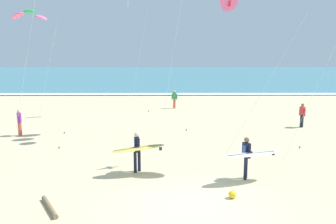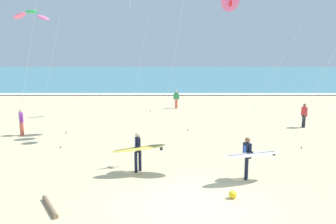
{
  "view_description": "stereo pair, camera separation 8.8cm",
  "coord_description": "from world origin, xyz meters",
  "px_view_note": "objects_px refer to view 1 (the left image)",
  "views": [
    {
      "loc": [
        -0.89,
        -11.24,
        5.12
      ],
      "look_at": [
        -0.74,
        5.96,
        2.07
      ],
      "focal_mm": 38.36,
      "sensor_mm": 36.0,
      "label": 1
    },
    {
      "loc": [
        -0.8,
        -11.24,
        5.12
      ],
      "look_at": [
        -0.74,
        5.96,
        2.07
      ],
      "focal_mm": 38.36,
      "sensor_mm": 36.0,
      "label": 2
    }
  ],
  "objects_px": {
    "surfer_lead": "(249,155)",
    "driftwood_log": "(50,207)",
    "bystander_green_top": "(174,99)",
    "kite_delta_rose_distant": "(229,2)",
    "surfer_trailing": "(138,149)",
    "beach_ball": "(232,194)",
    "kite_arc_emerald_low": "(30,15)",
    "bystander_purple_top": "(19,122)",
    "bystander_red_top": "(302,115)"
  },
  "relations": [
    {
      "from": "driftwood_log",
      "to": "kite_arc_emerald_low",
      "type": "bearing_deg",
      "value": 111.03
    },
    {
      "from": "bystander_purple_top",
      "to": "driftwood_log",
      "type": "xyz_separation_m",
      "value": [
        4.91,
        -10.01,
        -0.73
      ]
    },
    {
      "from": "bystander_green_top",
      "to": "driftwood_log",
      "type": "xyz_separation_m",
      "value": [
        -4.56,
        -19.86,
        -0.73
      ]
    },
    {
      "from": "bystander_purple_top",
      "to": "kite_arc_emerald_low",
      "type": "bearing_deg",
      "value": 83.25
    },
    {
      "from": "bystander_purple_top",
      "to": "kite_delta_rose_distant",
      "type": "bearing_deg",
      "value": -22.84
    },
    {
      "from": "kite_delta_rose_distant",
      "to": "driftwood_log",
      "type": "xyz_separation_m",
      "value": [
        -6.53,
        -5.19,
        -7.04
      ]
    },
    {
      "from": "kite_arc_emerald_low",
      "to": "kite_delta_rose_distant",
      "type": "height_order",
      "value": "kite_delta_rose_distant"
    },
    {
      "from": "surfer_lead",
      "to": "kite_arc_emerald_low",
      "type": "xyz_separation_m",
      "value": [
        -11.67,
        9.61,
        6.12
      ]
    },
    {
      "from": "bystander_green_top",
      "to": "driftwood_log",
      "type": "distance_m",
      "value": 20.38
    },
    {
      "from": "kite_delta_rose_distant",
      "to": "beach_ball",
      "type": "xyz_separation_m",
      "value": [
        -0.45,
        -4.38,
        -6.98
      ]
    },
    {
      "from": "surfer_trailing",
      "to": "bystander_green_top",
      "type": "distance_m",
      "value": 16.6
    },
    {
      "from": "surfer_trailing",
      "to": "kite_arc_emerald_low",
      "type": "relative_size",
      "value": 0.31
    },
    {
      "from": "surfer_lead",
      "to": "driftwood_log",
      "type": "xyz_separation_m",
      "value": [
        -7.01,
        -2.51,
        -0.97
      ]
    },
    {
      "from": "bystander_purple_top",
      "to": "beach_ball",
      "type": "bearing_deg",
      "value": -39.93
    },
    {
      "from": "surfer_lead",
      "to": "surfer_trailing",
      "type": "height_order",
      "value": "same"
    },
    {
      "from": "surfer_trailing",
      "to": "kite_arc_emerald_low",
      "type": "xyz_separation_m",
      "value": [
        -7.27,
        8.75,
        6.12
      ]
    },
    {
      "from": "bystander_green_top",
      "to": "beach_ball",
      "type": "xyz_separation_m",
      "value": [
        1.52,
        -19.05,
        -0.67
      ]
    },
    {
      "from": "kite_arc_emerald_low",
      "to": "kite_delta_rose_distant",
      "type": "distance_m",
      "value": 13.16
    },
    {
      "from": "surfer_trailing",
      "to": "kite_delta_rose_distant",
      "type": "bearing_deg",
      "value": 24.81
    },
    {
      "from": "surfer_lead",
      "to": "kite_delta_rose_distant",
      "type": "xyz_separation_m",
      "value": [
        -0.48,
        2.68,
        6.07
      ]
    },
    {
      "from": "bystander_green_top",
      "to": "kite_delta_rose_distant",
      "type": "bearing_deg",
      "value": -82.34
    },
    {
      "from": "surfer_trailing",
      "to": "beach_ball",
      "type": "xyz_separation_m",
      "value": [
        3.47,
        -2.57,
        -0.91
      ]
    },
    {
      "from": "bystander_purple_top",
      "to": "surfer_lead",
      "type": "bearing_deg",
      "value": -32.17
    },
    {
      "from": "bystander_green_top",
      "to": "bystander_red_top",
      "type": "bearing_deg",
      "value": -43.12
    },
    {
      "from": "driftwood_log",
      "to": "surfer_trailing",
      "type": "bearing_deg",
      "value": 52.33
    },
    {
      "from": "surfer_trailing",
      "to": "kite_arc_emerald_low",
      "type": "bearing_deg",
      "value": 129.72
    },
    {
      "from": "bystander_red_top",
      "to": "driftwood_log",
      "type": "xyz_separation_m",
      "value": [
        -12.76,
        -12.18,
        -0.73
      ]
    },
    {
      "from": "surfer_lead",
      "to": "driftwood_log",
      "type": "distance_m",
      "value": 7.51
    },
    {
      "from": "bystander_red_top",
      "to": "surfer_trailing",
      "type": "bearing_deg",
      "value": -139.08
    },
    {
      "from": "kite_delta_rose_distant",
      "to": "bystander_red_top",
      "type": "distance_m",
      "value": 11.29
    },
    {
      "from": "kite_arc_emerald_low",
      "to": "bystander_red_top",
      "type": "relative_size",
      "value": 4.71
    },
    {
      "from": "surfer_lead",
      "to": "beach_ball",
      "type": "bearing_deg",
      "value": -118.65
    },
    {
      "from": "surfer_lead",
      "to": "beach_ball",
      "type": "height_order",
      "value": "surfer_lead"
    },
    {
      "from": "bystander_red_top",
      "to": "bystander_green_top",
      "type": "bearing_deg",
      "value": 136.88
    },
    {
      "from": "kite_delta_rose_distant",
      "to": "bystander_green_top",
      "type": "bearing_deg",
      "value": 97.66
    },
    {
      "from": "kite_arc_emerald_low",
      "to": "driftwood_log",
      "type": "height_order",
      "value": "kite_arc_emerald_low"
    },
    {
      "from": "driftwood_log",
      "to": "bystander_green_top",
      "type": "bearing_deg",
      "value": 77.08
    },
    {
      "from": "surfer_trailing",
      "to": "bystander_purple_top",
      "type": "distance_m",
      "value": 10.03
    },
    {
      "from": "surfer_trailing",
      "to": "kite_delta_rose_distant",
      "type": "xyz_separation_m",
      "value": [
        3.92,
        1.81,
        6.07
      ]
    },
    {
      "from": "surfer_trailing",
      "to": "beach_ball",
      "type": "bearing_deg",
      "value": -36.5
    },
    {
      "from": "kite_arc_emerald_low",
      "to": "bystander_red_top",
      "type": "distance_m",
      "value": 18.54
    },
    {
      "from": "beach_ball",
      "to": "kite_arc_emerald_low",
      "type": "bearing_deg",
      "value": 133.5
    },
    {
      "from": "kite_arc_emerald_low",
      "to": "bystander_purple_top",
      "type": "bearing_deg",
      "value": -96.75
    },
    {
      "from": "kite_delta_rose_distant",
      "to": "driftwood_log",
      "type": "distance_m",
      "value": 10.92
    },
    {
      "from": "surfer_trailing",
      "to": "bystander_red_top",
      "type": "xyz_separation_m",
      "value": [
        10.15,
        8.8,
        -0.24
      ]
    },
    {
      "from": "kite_delta_rose_distant",
      "to": "bystander_red_top",
      "type": "bearing_deg",
      "value": 48.28
    },
    {
      "from": "bystander_red_top",
      "to": "bystander_green_top",
      "type": "distance_m",
      "value": 11.24
    },
    {
      "from": "bystander_red_top",
      "to": "kite_delta_rose_distant",
      "type": "bearing_deg",
      "value": -131.72
    },
    {
      "from": "kite_arc_emerald_low",
      "to": "bystander_green_top",
      "type": "height_order",
      "value": "kite_arc_emerald_low"
    },
    {
      "from": "bystander_green_top",
      "to": "surfer_lead",
      "type": "bearing_deg",
      "value": -81.96
    }
  ]
}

